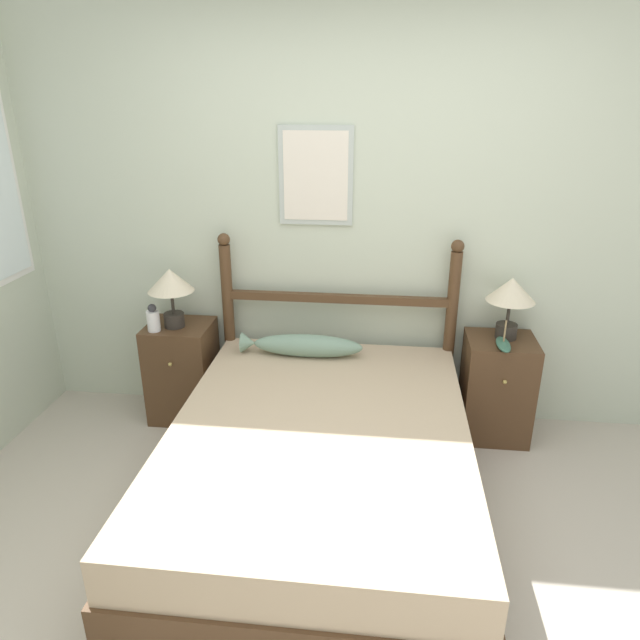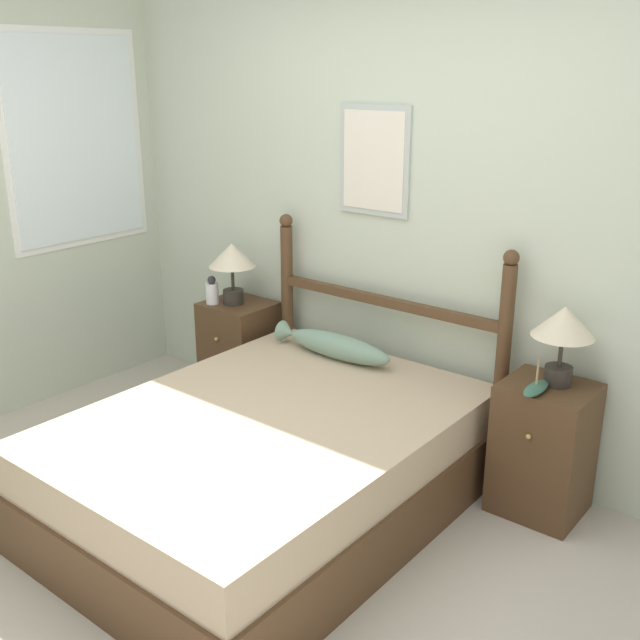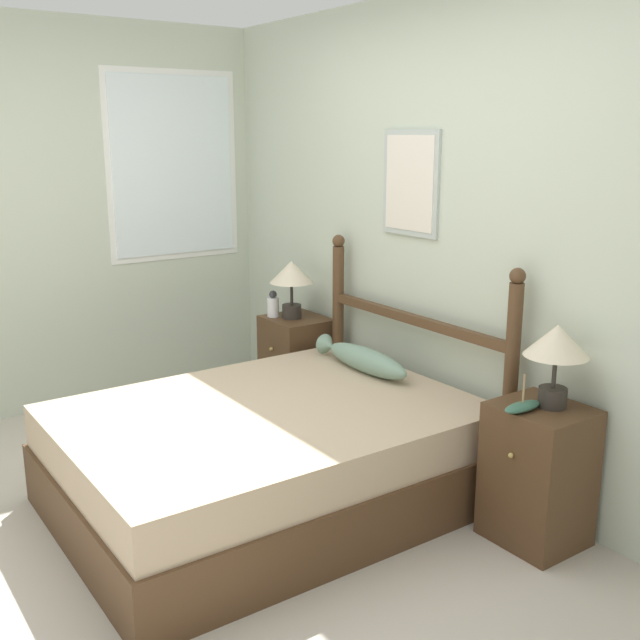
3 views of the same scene
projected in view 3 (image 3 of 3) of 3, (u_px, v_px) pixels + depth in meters
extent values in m
plane|color=#B7AD9E|center=(156.00, 554.00, 3.34)|extent=(16.00, 16.00, 0.00)
cube|color=beige|center=(448.00, 239.00, 3.99)|extent=(6.40, 0.06, 2.55)
cube|color=#ADB7B2|center=(411.00, 183.00, 4.11)|extent=(0.44, 0.02, 0.58)
cube|color=silver|center=(409.00, 183.00, 4.10)|extent=(0.38, 0.01, 0.52)
cube|color=beige|center=(11.00, 223.00, 4.72)|extent=(0.06, 6.40, 2.55)
cube|color=white|center=(173.00, 166.00, 5.23)|extent=(0.01, 0.98, 1.31)
cube|color=white|center=(174.00, 166.00, 5.23)|extent=(0.01, 0.90, 1.23)
cube|color=#4C331E|center=(267.00, 475.00, 3.76)|extent=(1.48, 1.98, 0.30)
cube|color=tan|center=(267.00, 428.00, 3.70)|extent=(1.44, 1.94, 0.21)
cylinder|color=#4C331E|center=(338.00, 336.00, 4.75)|extent=(0.07, 0.07, 1.15)
sphere|color=#4C331E|center=(339.00, 241.00, 4.60)|extent=(0.08, 0.08, 0.08)
cylinder|color=#4C331E|center=(510.00, 399.00, 3.63)|extent=(0.07, 0.07, 1.15)
sphere|color=#4C331E|center=(518.00, 276.00, 3.49)|extent=(0.08, 0.08, 0.08)
cube|color=#4C331E|center=(414.00, 319.00, 4.13)|extent=(1.41, 0.05, 0.05)
cube|color=#4C331E|center=(296.00, 365.00, 4.98)|extent=(0.40, 0.36, 0.65)
sphere|color=tan|center=(271.00, 349.00, 4.84)|extent=(0.02, 0.02, 0.02)
cube|color=#4C331E|center=(538.00, 474.00, 3.39)|extent=(0.40, 0.36, 0.65)
sphere|color=tan|center=(511.00, 455.00, 3.25)|extent=(0.02, 0.02, 0.02)
cylinder|color=#2D2823|center=(292.00, 311.00, 4.88)|extent=(0.13, 0.13, 0.09)
cylinder|color=#2D2823|center=(292.00, 294.00, 4.85)|extent=(0.02, 0.02, 0.15)
cone|color=beige|center=(291.00, 272.00, 4.82)|extent=(0.28, 0.28, 0.14)
cylinder|color=#2D2823|center=(552.00, 397.00, 3.30)|extent=(0.13, 0.13, 0.09)
cylinder|color=#2D2823|center=(554.00, 372.00, 3.27)|extent=(0.02, 0.02, 0.15)
cone|color=beige|center=(557.00, 340.00, 3.24)|extent=(0.28, 0.28, 0.14)
cylinder|color=white|center=(273.00, 307.00, 4.91)|extent=(0.08, 0.08, 0.13)
sphere|color=#333338|center=(273.00, 294.00, 4.89)|extent=(0.05, 0.05, 0.05)
ellipsoid|color=#386651|center=(523.00, 407.00, 3.26)|extent=(0.08, 0.21, 0.04)
cylinder|color=#997F56|center=(524.00, 388.00, 3.24)|extent=(0.01, 0.01, 0.13)
ellipsoid|color=gray|center=(367.00, 360.00, 4.21)|extent=(0.67, 0.15, 0.14)
cone|color=gray|center=(328.00, 345.00, 4.50)|extent=(0.09, 0.12, 0.12)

